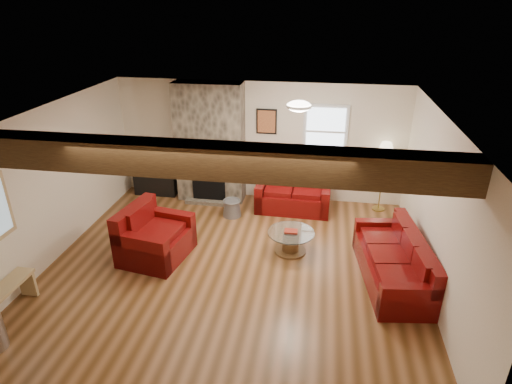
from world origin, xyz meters
The scene contains 16 objects.
room centered at (0.00, 0.00, 1.25)m, with size 8.00×8.00×8.00m.
oak_beam centered at (0.00, -1.25, 2.31)m, with size 6.00×0.36×0.38m, color black.
chimney_breast centered at (-1.00, 2.49, 1.22)m, with size 1.40×0.67×2.50m.
back_window centered at (1.35, 2.71, 1.55)m, with size 0.90×0.08×1.10m, color silver, non-canonical shape.
ceiling_dome centered at (0.90, 0.90, 2.44)m, with size 0.40×0.40×0.18m, color white, non-canonical shape.
artwork_back centered at (0.15, 2.71, 1.70)m, with size 0.42×0.06×0.52m, color black, non-canonical shape.
artwork_right centered at (2.96, 0.30, 1.75)m, with size 0.06×0.55×0.42m, color black, non-canonical shape.
sofa_three centered at (2.48, 0.03, 0.38)m, with size 1.98×0.83×0.76m, color #490A05, non-canonical shape.
loveseat centered at (0.79, 2.23, 0.39)m, with size 1.49×0.85×0.79m, color #490A05, non-canonical shape.
armchair_red centered at (-1.34, 0.08, 0.44)m, with size 1.10×0.96×0.89m, color #490A05, non-canonical shape.
coffee_table centered at (0.88, 0.58, 0.20)m, with size 0.80×0.80×0.42m.
tv_cabinet centered at (-2.28, 2.53, 0.23)m, with size 0.93×0.37×0.46m, color black.
television centered at (-2.28, 2.53, 0.71)m, with size 0.84×0.11×0.48m, color black.
floor_lamp centered at (2.54, 2.48, 1.24)m, with size 0.37×0.37×1.45m.
pine_bench centered at (-2.83, -1.75, 0.22)m, with size 0.28×1.19×0.45m, color tan, non-canonical shape.
coal_bucket centered at (-0.40, 1.73, 0.17)m, with size 0.37×0.37×0.35m, color slate, non-canonical shape.
Camera 1 is at (1.28, -5.74, 4.03)m, focal length 30.00 mm.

